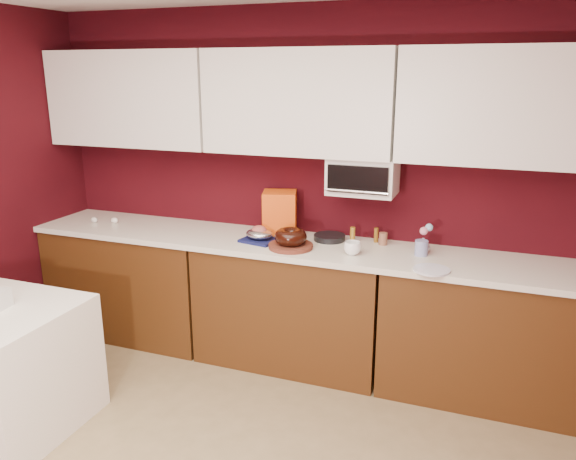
{
  "coord_description": "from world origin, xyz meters",
  "views": [
    {
      "loc": [
        1.28,
        -1.57,
        2.06
      ],
      "look_at": [
        0.01,
        1.84,
        1.02
      ],
      "focal_mm": 35.0,
      "sensor_mm": 36.0,
      "label": 1
    }
  ],
  "objects_px": {
    "coffee_mug": "(352,247)",
    "blue_jar": "(421,248)",
    "bundt_cake": "(291,237)",
    "foil_ham_nest": "(259,234)",
    "toaster_oven": "(363,175)",
    "flower_vase": "(423,244)",
    "pandoro_box": "(280,213)"
  },
  "relations": [
    {
      "from": "bundt_cake",
      "to": "blue_jar",
      "type": "relative_size",
      "value": 2.19
    },
    {
      "from": "coffee_mug",
      "to": "flower_vase",
      "type": "bearing_deg",
      "value": 25.73
    },
    {
      "from": "flower_vase",
      "to": "pandoro_box",
      "type": "bearing_deg",
      "value": 176.46
    },
    {
      "from": "coffee_mug",
      "to": "bundt_cake",
      "type": "bearing_deg",
      "value": -178.88
    },
    {
      "from": "toaster_oven",
      "to": "pandoro_box",
      "type": "height_order",
      "value": "toaster_oven"
    },
    {
      "from": "pandoro_box",
      "to": "flower_vase",
      "type": "relative_size",
      "value": 2.84
    },
    {
      "from": "foil_ham_nest",
      "to": "blue_jar",
      "type": "distance_m",
      "value": 1.11
    },
    {
      "from": "foil_ham_nest",
      "to": "flower_vase",
      "type": "relative_size",
      "value": 1.73
    },
    {
      "from": "foil_ham_nest",
      "to": "blue_jar",
      "type": "relative_size",
      "value": 1.96
    },
    {
      "from": "foil_ham_nest",
      "to": "pandoro_box",
      "type": "relative_size",
      "value": 0.61
    },
    {
      "from": "foil_ham_nest",
      "to": "toaster_oven",
      "type": "bearing_deg",
      "value": 17.55
    },
    {
      "from": "bundt_cake",
      "to": "coffee_mug",
      "type": "distance_m",
      "value": 0.43
    },
    {
      "from": "bundt_cake",
      "to": "foil_ham_nest",
      "type": "relative_size",
      "value": 1.12
    },
    {
      "from": "bundt_cake",
      "to": "toaster_oven",
      "type": "bearing_deg",
      "value": 34.08
    },
    {
      "from": "toaster_oven",
      "to": "foil_ham_nest",
      "type": "bearing_deg",
      "value": -162.45
    },
    {
      "from": "coffee_mug",
      "to": "flower_vase",
      "type": "height_order",
      "value": "flower_vase"
    },
    {
      "from": "foil_ham_nest",
      "to": "coffee_mug",
      "type": "xyz_separation_m",
      "value": [
        0.68,
        -0.06,
        -0.0
      ]
    },
    {
      "from": "foil_ham_nest",
      "to": "blue_jar",
      "type": "xyz_separation_m",
      "value": [
        1.1,
        0.08,
        -0.01
      ]
    },
    {
      "from": "pandoro_box",
      "to": "coffee_mug",
      "type": "bearing_deg",
      "value": -40.59
    },
    {
      "from": "blue_jar",
      "to": "flower_vase",
      "type": "bearing_deg",
      "value": 88.31
    },
    {
      "from": "coffee_mug",
      "to": "blue_jar",
      "type": "height_order",
      "value": "coffee_mug"
    },
    {
      "from": "toaster_oven",
      "to": "blue_jar",
      "type": "distance_m",
      "value": 0.62
    },
    {
      "from": "toaster_oven",
      "to": "coffee_mug",
      "type": "height_order",
      "value": "toaster_oven"
    },
    {
      "from": "bundt_cake",
      "to": "coffee_mug",
      "type": "height_order",
      "value": "bundt_cake"
    },
    {
      "from": "blue_jar",
      "to": "toaster_oven",
      "type": "bearing_deg",
      "value": 163.12
    },
    {
      "from": "toaster_oven",
      "to": "flower_vase",
      "type": "height_order",
      "value": "toaster_oven"
    },
    {
      "from": "coffee_mug",
      "to": "flower_vase",
      "type": "relative_size",
      "value": 0.94
    },
    {
      "from": "coffee_mug",
      "to": "blue_jar",
      "type": "distance_m",
      "value": 0.44
    },
    {
      "from": "toaster_oven",
      "to": "coffee_mug",
      "type": "xyz_separation_m",
      "value": [
        0.01,
        -0.27,
        -0.42
      ]
    },
    {
      "from": "toaster_oven",
      "to": "pandoro_box",
      "type": "bearing_deg",
      "value": -179.55
    },
    {
      "from": "toaster_oven",
      "to": "coffee_mug",
      "type": "distance_m",
      "value": 0.5
    },
    {
      "from": "foil_ham_nest",
      "to": "pandoro_box",
      "type": "bearing_deg",
      "value": 71.06
    }
  ]
}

